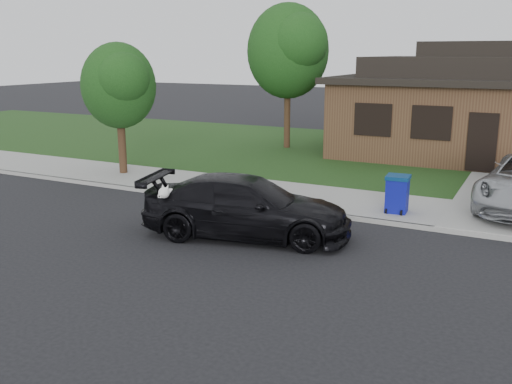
% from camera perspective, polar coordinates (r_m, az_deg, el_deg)
% --- Properties ---
extents(ground, '(120.00, 120.00, 0.00)m').
position_cam_1_polar(ground, '(12.94, -2.09, -5.85)').
color(ground, black).
rests_on(ground, ground).
extents(sidewalk, '(60.00, 3.00, 0.12)m').
position_cam_1_polar(sidewalk, '(17.27, 5.96, -0.66)').
color(sidewalk, gray).
rests_on(sidewalk, ground).
extents(curb, '(60.00, 0.12, 0.12)m').
position_cam_1_polar(curb, '(15.93, 4.02, -1.86)').
color(curb, gray).
rests_on(curb, ground).
extents(lawn, '(60.00, 13.00, 0.13)m').
position_cam_1_polar(lawn, '(24.75, 12.67, 3.48)').
color(lawn, '#193814').
rests_on(lawn, ground).
extents(sedan, '(5.36, 3.10, 1.46)m').
position_cam_1_polar(sedan, '(13.72, -0.97, -1.49)').
color(sedan, black).
rests_on(sedan, ground).
extents(recycling_bin, '(0.65, 0.68, 1.02)m').
position_cam_1_polar(recycling_bin, '(15.87, 13.94, -0.16)').
color(recycling_bin, '#0C1189').
rests_on(recycling_bin, sidewalk).
extents(house, '(12.60, 8.60, 4.65)m').
position_cam_1_polar(house, '(25.81, 22.75, 7.81)').
color(house, '#422B1C').
rests_on(house, ground).
extents(tree_0, '(3.78, 3.60, 6.34)m').
position_cam_1_polar(tree_0, '(25.67, 3.45, 14.05)').
color(tree_0, '#332114').
rests_on(tree_0, ground).
extents(tree_2, '(2.73, 2.60, 4.59)m').
position_cam_1_polar(tree_2, '(20.66, -13.48, 10.42)').
color(tree_2, '#332114').
rests_on(tree_2, ground).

